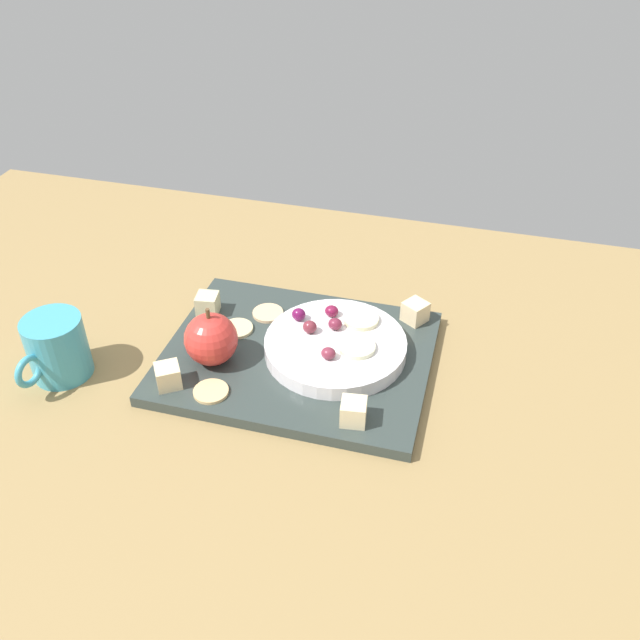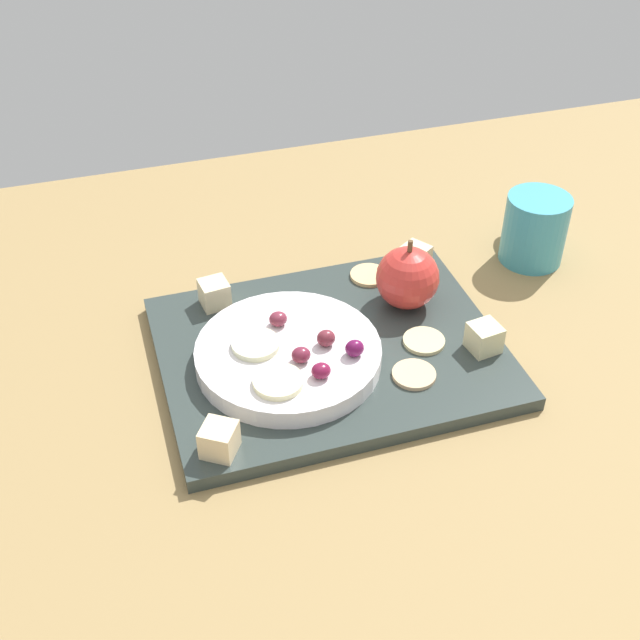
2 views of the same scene
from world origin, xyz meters
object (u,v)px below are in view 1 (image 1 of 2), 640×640
at_px(platter, 298,357).
at_px(cheese_cube_0, 208,304).
at_px(grape_3, 327,356).
at_px(grape_2, 332,311).
at_px(grape_1, 335,324).
at_px(apple_slice_0, 361,319).
at_px(cheese_cube_1, 415,312).
at_px(cracker_1, 211,391).
at_px(grape_0, 299,314).
at_px(cheese_cube_2, 168,376).
at_px(cracker_0, 237,328).
at_px(cracker_2, 268,313).
at_px(cup, 57,348).
at_px(apple_slice_1, 357,347).
at_px(cheese_cube_3, 354,412).
at_px(grape_4, 310,327).
at_px(serving_dish, 336,346).
at_px(apple_whole, 211,339).

bearing_deg(platter, cheese_cube_0, 160.70).
bearing_deg(grape_3, grape_2, 101.11).
height_order(grape_1, apple_slice_0, grape_1).
xyz_separation_m(cheese_cube_1, grape_2, (-0.10, -0.04, 0.01)).
bearing_deg(cracker_1, grape_0, 64.63).
height_order(cheese_cube_2, cracker_0, cheese_cube_2).
bearing_deg(cheese_cube_0, cracker_1, -66.40).
bearing_deg(cracker_2, cheese_cube_1, 11.31).
distance_m(cracker_2, cup, 0.27).
bearing_deg(apple_slice_1, cracker_0, 172.82).
height_order(cracker_0, grape_0, grape_0).
bearing_deg(grape_3, platter, 148.98).
relative_size(grape_1, apple_slice_0, 0.39).
relative_size(cheese_cube_3, grape_4, 1.56).
distance_m(cheese_cube_0, cheese_cube_2, 0.15).
bearing_deg(cracker_0, cracker_2, 56.51).
relative_size(apple_slice_0, cup, 0.44).
bearing_deg(grape_2, platter, -114.96).
height_order(serving_dish, cheese_cube_0, cheese_cube_0).
relative_size(cheese_cube_0, grape_2, 1.56).
bearing_deg(cracker_2, cheese_cube_3, -46.64).
distance_m(grape_4, apple_slice_1, 0.07).
height_order(apple_whole, cheese_cube_3, apple_whole).
bearing_deg(apple_whole, platter, 23.29).
relative_size(cheese_cube_2, grape_4, 1.56).
bearing_deg(grape_1, cheese_cube_2, -141.80).
height_order(grape_0, grape_2, grape_0).
height_order(grape_3, cup, cup).
relative_size(grape_1, apple_slice_1, 0.39).
bearing_deg(platter, serving_dish, 14.86).
bearing_deg(serving_dish, cheese_cube_0, 168.79).
height_order(cheese_cube_1, grape_2, grape_2).
xyz_separation_m(platter, grape_4, (0.01, 0.02, 0.03)).
bearing_deg(grape_3, cheese_cube_3, -55.81).
xyz_separation_m(cheese_cube_1, cracker_0, (-0.22, -0.08, -0.01)).
bearing_deg(cheese_cube_0, grape_0, -3.45).
bearing_deg(platter, cheese_cube_1, 38.50).
bearing_deg(cheese_cube_0, grape_3, -22.38).
bearing_deg(grape_1, grape_3, -84.38).
bearing_deg(cheese_cube_2, cup, 179.96).
xyz_separation_m(cheese_cube_0, cracker_0, (0.05, -0.03, -0.01)).
bearing_deg(apple_whole, cup, -162.44).
height_order(apple_whole, grape_1, apple_whole).
xyz_separation_m(cheese_cube_3, cracker_2, (-0.15, 0.16, -0.01)).
bearing_deg(grape_1, cracker_0, -174.93).
xyz_separation_m(apple_whole, grape_3, (0.14, 0.01, -0.01)).
bearing_deg(cheese_cube_2, cheese_cube_1, 37.83).
bearing_deg(cheese_cube_3, cheese_cube_2, 179.75).
xyz_separation_m(serving_dish, apple_slice_1, (0.03, -0.01, 0.01)).
distance_m(grape_3, cup, 0.32).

